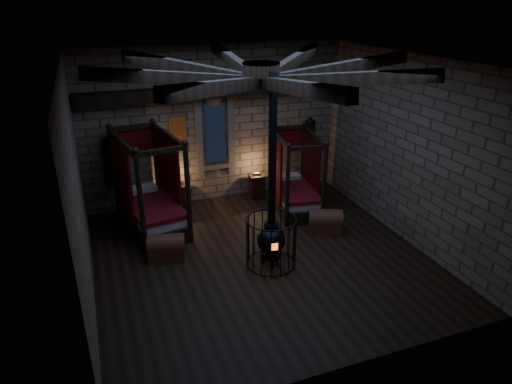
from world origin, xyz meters
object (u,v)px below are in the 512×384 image
object	(u,v)px
bed_left	(151,206)
trunk_left	(166,248)
bed_right	(294,190)
stove	(271,238)
trunk_right	(325,222)

from	to	relation	value
bed_left	trunk_left	world-z (taller)	bed_left
bed_right	stove	size ratio (longest dim) A/B	0.52
bed_right	trunk_right	bearing A→B (deg)	-75.14
trunk_left	trunk_right	world-z (taller)	trunk_right
bed_left	bed_right	xyz separation A→B (m)	(3.78, -0.18, -0.08)
bed_right	trunk_left	world-z (taller)	bed_right
bed_right	stove	world-z (taller)	stove
trunk_right	stove	bearing A→B (deg)	-129.21
bed_left	trunk_right	xyz separation A→B (m)	(3.92, -1.69, -0.33)
trunk_left	stove	size ratio (longest dim) A/B	0.22
bed_left	trunk_right	world-z (taller)	bed_left
bed_left	trunk_left	xyz separation A→B (m)	(0.07, -1.57, -0.33)
trunk_left	stove	distance (m)	2.32
bed_right	trunk_right	size ratio (longest dim) A/B	2.28
bed_left	stove	size ratio (longest dim) A/B	0.60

